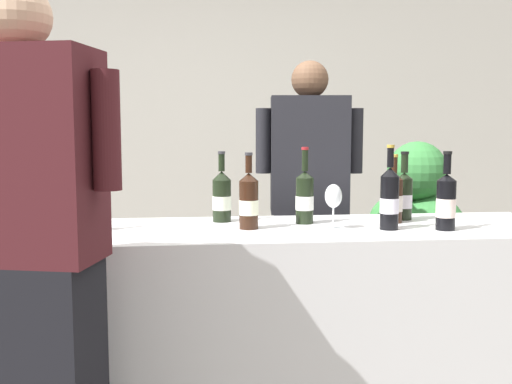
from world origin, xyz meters
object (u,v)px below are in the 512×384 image
Objects in this scene: wine_bottle_0 at (404,195)px; wine_bottle_4 at (305,197)px; wine_bottle_1 at (72,199)px; wine_bottle_7 at (393,198)px; wine_bottle_5 at (222,197)px; potted_shrub at (416,227)px; person_guest at (29,290)px; wine_bottle_2 at (446,202)px; wine_glass at (333,198)px; person_server at (308,225)px; wine_bottle_8 at (389,198)px; wine_bottle_3 at (19,200)px; wine_bottle_6 at (249,201)px.

wine_bottle_0 is 0.47m from wine_bottle_4.
wine_bottle_1 is 1.35m from wine_bottle_7.
wine_bottle_5 is 0.25× the size of potted_shrub.
wine_bottle_2 is at bearing 18.23° from person_guest.
wine_bottle_4 is at bearing -14.57° from wine_bottle_5.
wine_glass is (0.44, -0.24, 0.02)m from wine_bottle_5.
wine_glass is 0.11× the size of person_server.
wine_bottle_4 is at bearing 36.63° from person_guest.
wine_bottle_5 reaches higher than wine_glass.
wine_bottle_8 is 0.78m from person_server.
person_server is at bearing 31.15° from wine_bottle_1.
wine_bottle_3 is at bearing -177.38° from wine_bottle_0.
wine_bottle_5 is at bearing 171.47° from wine_bottle_7.
wine_bottle_4 is 0.96× the size of wine_bottle_8.
wine_bottle_4 is 1.22m from person_guest.
wine_bottle_0 is 0.29m from wine_bottle_8.
wine_bottle_5 is (0.60, 0.21, -0.02)m from wine_bottle_1.
wine_bottle_6 reaches higher than wine_bottle_5.
wine_bottle_1 is 1.03× the size of wine_bottle_2.
person_guest is at bearing -152.71° from wine_bottle_7.
wine_bottle_5 is at bearing 52.81° from person_guest.
wine_glass is at bearing 28.42° from person_guest.
wine_bottle_2 is 1.74× the size of wine_glass.
wine_bottle_0 reaches higher than wine_bottle_7.
wine_bottle_8 reaches higher than wine_bottle_7.
person_server is 0.96× the size of person_guest.
person_server reaches higher than wine_bottle_4.
wine_bottle_7 is at bearing 23.10° from wine_glass.
wine_bottle_8 is (1.50, -0.17, 0.01)m from wine_bottle_3.
wine_glass is at bearing -126.30° from potted_shrub.
wine_bottle_8 reaches higher than wine_bottle_6.
wine_bottle_6 is at bearing -166.93° from wine_bottle_0.
wine_bottle_3 is 1.01× the size of wine_bottle_4.
wine_bottle_4 is at bearing 6.82° from wine_bottle_1.
wine_bottle_8 reaches higher than wine_bottle_1.
wine_bottle_2 is 0.89m from person_server.
wine_bottle_6 is at bearing -156.59° from wine_bottle_4.
wine_bottle_4 is at bearing -173.00° from wine_bottle_0.
wine_bottle_2 is 1.73m from wine_bottle_3.
wine_bottle_7 is 1.54m from person_guest.
wine_glass is at bearing -6.22° from wine_bottle_6.
wine_bottle_0 is 0.62m from person_server.
wine_bottle_8 reaches higher than wine_bottle_2.
wine_bottle_7 is (-0.08, -0.08, -0.00)m from wine_bottle_0.
wine_bottle_3 reaches higher than wine_bottle_2.
wine_bottle_6 is 0.19× the size of person_server.
wine_bottle_0 is at bearing 104.32° from wine_bottle_2.
wine_bottle_3 is 1.18m from wine_bottle_4.
wine_bottle_8 is (-0.15, -0.24, 0.02)m from wine_bottle_0.
wine_glass is at bearing -1.81° from wine_bottle_1.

